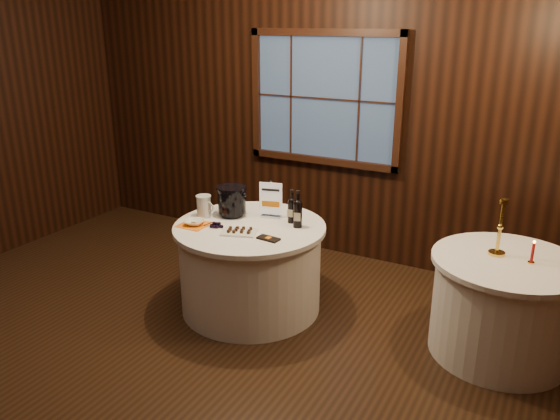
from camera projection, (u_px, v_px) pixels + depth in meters
The scene contains 16 objects.
ground at pixel (180, 366), 3.99m from camera, with size 6.00×6.00×0.00m, color black.
back_wall at pixel (325, 109), 5.54m from camera, with size 6.00×0.10×3.00m.
main_table at pixel (250, 267), 4.69m from camera, with size 1.28×1.28×0.77m.
side_table at pixel (502, 307), 4.03m from camera, with size 1.08×1.08×0.77m.
sign_stand at pixel (271, 205), 4.72m from camera, with size 0.20×0.13×0.32m.
port_bottle_left at pixel (292, 208), 4.59m from camera, with size 0.07×0.07×0.29m.
port_bottle_right at pixel (298, 211), 4.48m from camera, with size 0.07×0.09×0.31m.
ice_bucket at pixel (232, 201), 4.74m from camera, with size 0.26×0.26×0.26m.
chocolate_plate at pixel (239, 231), 4.38m from camera, with size 0.32×0.26×0.04m.
chocolate_box at pixel (268, 239), 4.26m from camera, with size 0.18×0.09×0.01m, color black.
grape_bunch at pixel (216, 225), 4.50m from camera, with size 0.19×0.09×0.04m.
glass_pitcher at pixel (204, 206), 4.73m from camera, with size 0.18×0.13×0.19m.
orange_napkin at pixel (194, 225), 4.57m from camera, with size 0.24×0.24×0.00m, color orange.
cracker_bowl at pixel (194, 222), 4.56m from camera, with size 0.16×0.16×0.04m, color white.
brass_candlestick at pixel (499, 235), 3.94m from camera, with size 0.12×0.12×0.43m.
red_candle at pixel (532, 254), 3.82m from camera, with size 0.05×0.05×0.17m.
Camera 1 is at (2.27, -2.63, 2.38)m, focal length 35.00 mm.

